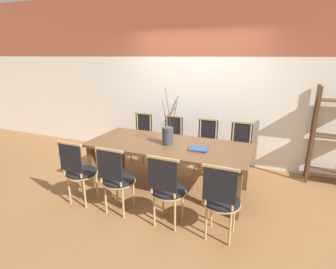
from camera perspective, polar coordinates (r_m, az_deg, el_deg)
ground_plane at (r=4.23m, az=-0.00°, el=-11.49°), size 16.00×16.00×0.00m
wall_rear at (r=5.07m, az=6.29°, el=12.12°), size 12.00×0.06×3.20m
dining_table at (r=3.97m, az=-0.00°, el=-3.26°), size 2.43×1.05×0.73m
chair_near_leftend at (r=3.82m, az=-18.82°, el=-7.28°), size 0.43×0.43×0.94m
chair_near_left at (r=3.47m, az=-11.14°, el=-9.15°), size 0.43×0.43×0.94m
chair_near_center at (r=3.16m, az=-0.21°, el=-11.50°), size 0.43×0.43×0.94m
chair_near_right at (r=3.00m, az=11.44°, el=-13.52°), size 0.43×0.43×0.94m
chair_far_leftend at (r=5.15m, az=-5.89°, el=-0.21°), size 0.43×0.43×0.94m
chair_far_left at (r=4.88m, az=0.71°, el=-1.06°), size 0.43×0.43×0.94m
chair_far_center at (r=4.69m, az=8.21°, el=-2.01°), size 0.43×0.43×0.94m
chair_far_right at (r=4.59m, az=15.30°, el=-2.87°), size 0.43×0.43×0.94m
vase_centerpiece at (r=3.89m, az=-0.10°, el=-0.18°), size 0.30×0.24×0.85m
book_stack at (r=3.70m, az=6.58°, el=-3.20°), size 0.28×0.21×0.03m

